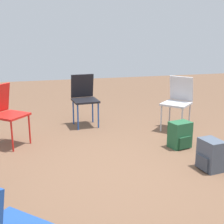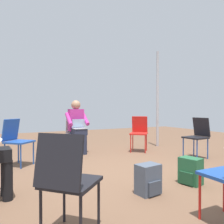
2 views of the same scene
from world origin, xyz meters
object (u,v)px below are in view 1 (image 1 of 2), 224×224
Objects in this scene: chair_south at (84,96)px; backpack_by_empty_chair at (211,157)px; chair_southeast at (6,110)px; chair_southwest at (178,99)px; backpack_near_laptop_user at (180,136)px.

chair_south reaches higher than backpack_by_empty_chair.
chair_southwest is (-2.60, -0.05, 0.00)m from chair_southeast.
chair_southwest is (-1.40, 0.61, 0.00)m from chair_south.
chair_southeast is 2.41m from backpack_near_laptop_user.
chair_southeast is at bearing -32.06° from backpack_by_empty_chair.
chair_southeast and chair_south have the same top height.
chair_southeast is 1.00× the size of chair_southwest.
backpack_near_laptop_user is 1.00× the size of backpack_by_empty_chair.
backpack_by_empty_chair is at bearing 113.27° from chair_south.
chair_south is 1.00× the size of chair_southwest.
chair_south is at bearing 24.11° from chair_southwest.
chair_south is 2.39m from backpack_by_empty_chair.
backpack_by_empty_chair is (-1.09, 2.10, -0.34)m from chair_south.
chair_south is 1.53m from chair_southwest.
chair_southeast and chair_southwest have the same top height.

